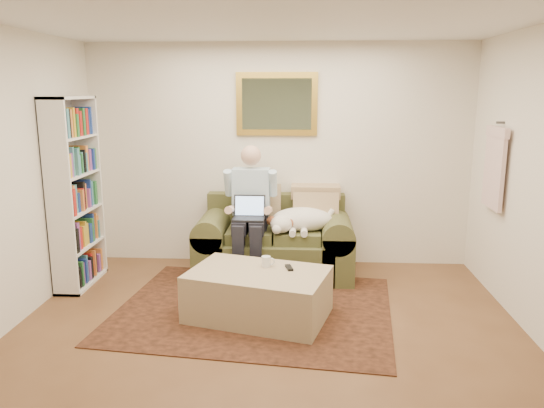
# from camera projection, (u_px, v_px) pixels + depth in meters

# --- Properties ---
(room_shell) EXTENTS (4.51, 5.00, 2.61)m
(room_shell) POSITION_uv_depth(u_px,v_px,m) (265.00, 189.00, 4.16)
(room_shell) COLOR brown
(room_shell) RESTS_ON ground
(rug) EXTENTS (2.78, 2.33, 0.01)m
(rug) POSITION_uv_depth(u_px,v_px,m) (254.00, 308.00, 5.09)
(rug) COLOR black
(rug) RESTS_ON room_shell
(sofa) EXTENTS (1.74, 0.89, 1.05)m
(sofa) POSITION_uv_depth(u_px,v_px,m) (274.00, 248.00, 6.01)
(sofa) COLOR #434625
(sofa) RESTS_ON room_shell
(seated_man) EXTENTS (0.57, 0.82, 1.47)m
(seated_man) POSITION_uv_depth(u_px,v_px,m) (250.00, 214.00, 5.77)
(seated_man) COLOR #8CBAD8
(seated_man) RESTS_ON sofa
(laptop) EXTENTS (0.34, 0.27, 0.25)m
(laptop) POSITION_uv_depth(u_px,v_px,m) (249.00, 212.00, 5.70)
(laptop) COLOR black
(laptop) RESTS_ON seated_man
(sleeping_dog) EXTENTS (0.72, 0.45, 0.27)m
(sleeping_dog) POSITION_uv_depth(u_px,v_px,m) (302.00, 219.00, 5.82)
(sleeping_dog) COLOR white
(sleeping_dog) RESTS_ON sofa
(ottoman) EXTENTS (1.39, 1.08, 0.45)m
(ottoman) POSITION_uv_depth(u_px,v_px,m) (258.00, 294.00, 4.87)
(ottoman) COLOR tan
(ottoman) RESTS_ON room_shell
(coffee_mug) EXTENTS (0.08, 0.08, 0.10)m
(coffee_mug) POSITION_uv_depth(u_px,v_px,m) (266.00, 262.00, 4.94)
(coffee_mug) COLOR white
(coffee_mug) RESTS_ON ottoman
(tv_remote) EXTENTS (0.08, 0.16, 0.02)m
(tv_remote) POSITION_uv_depth(u_px,v_px,m) (289.00, 268.00, 4.89)
(tv_remote) COLOR black
(tv_remote) RESTS_ON ottoman
(bookshelf) EXTENTS (0.28, 0.80, 2.00)m
(bookshelf) POSITION_uv_depth(u_px,v_px,m) (75.00, 193.00, 5.57)
(bookshelf) COLOR white
(bookshelf) RESTS_ON room_shell
(wall_mirror) EXTENTS (0.94, 0.04, 0.72)m
(wall_mirror) POSITION_uv_depth(u_px,v_px,m) (277.00, 104.00, 6.10)
(wall_mirror) COLOR gold
(wall_mirror) RESTS_ON room_shell
(hanging_shirt) EXTENTS (0.06, 0.52, 0.90)m
(hanging_shirt) POSITION_uv_depth(u_px,v_px,m) (495.00, 163.00, 5.24)
(hanging_shirt) COLOR beige
(hanging_shirt) RESTS_ON room_shell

